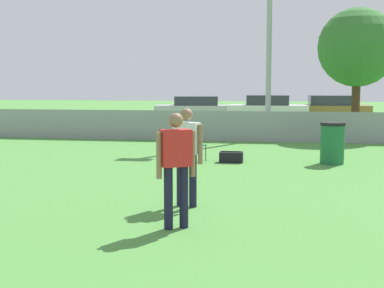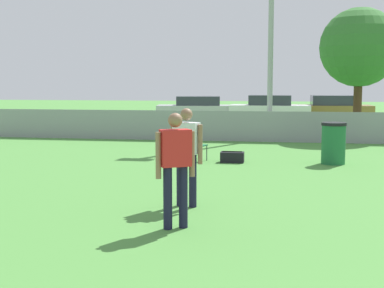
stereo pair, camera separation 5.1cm
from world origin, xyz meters
TOP-DOWN VIEW (x-y plane):
  - fence_backline at (0.00, 18.00)m, footprint 25.16×0.07m
  - tree_near_pole at (1.40, 20.15)m, footprint 3.01×3.01m
  - player_thrower_red at (-2.96, 6.22)m, footprint 0.53×0.41m
  - player_receiver_white at (-3.05, 7.62)m, footprint 0.57×0.33m
  - folding_chair_sideline at (-3.73, 12.83)m, footprint 0.54×0.54m
  - trash_bin at (-0.12, 13.02)m, footprint 0.65×0.65m
  - gear_bag_sideline at (-2.75, 12.84)m, footprint 0.62×0.34m
  - parked_car_silver at (-6.05, 27.94)m, footprint 4.72×2.39m
  - parked_car_white at (-2.12, 28.05)m, footprint 4.35×1.95m
  - parked_car_tan at (1.17, 28.52)m, footprint 4.27×2.01m

SIDE VIEW (x-z plane):
  - gear_bag_sideline at x=-2.75m, z-range -0.01..0.29m
  - folding_chair_sideline at x=-3.73m, z-range 0.07..0.92m
  - trash_bin at x=-0.12m, z-range 0.00..1.09m
  - fence_backline at x=0.00m, z-range -0.05..1.16m
  - parked_car_silver at x=-6.05m, z-range -0.01..1.37m
  - parked_car_tan at x=1.17m, z-range -0.02..1.41m
  - parked_car_white at x=-2.12m, z-range -0.02..1.42m
  - player_thrower_red at x=-2.96m, z-range 0.14..1.83m
  - player_receiver_white at x=-3.05m, z-range 0.14..1.83m
  - tree_near_pole at x=1.40m, z-range 0.96..5.92m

